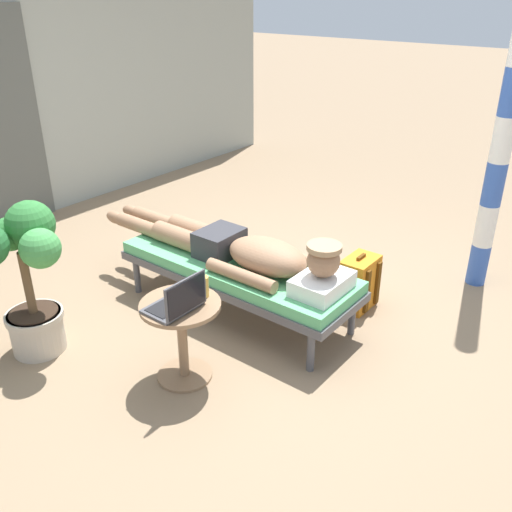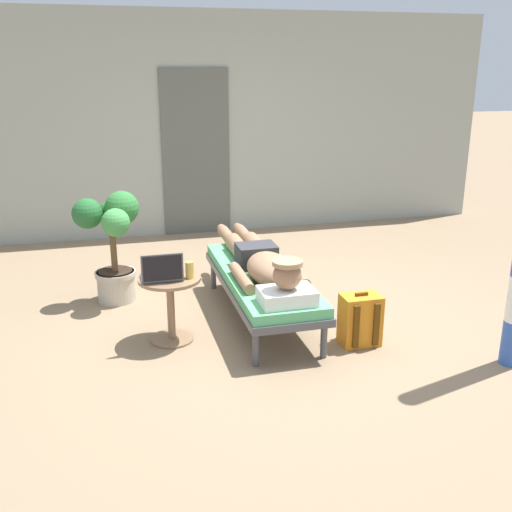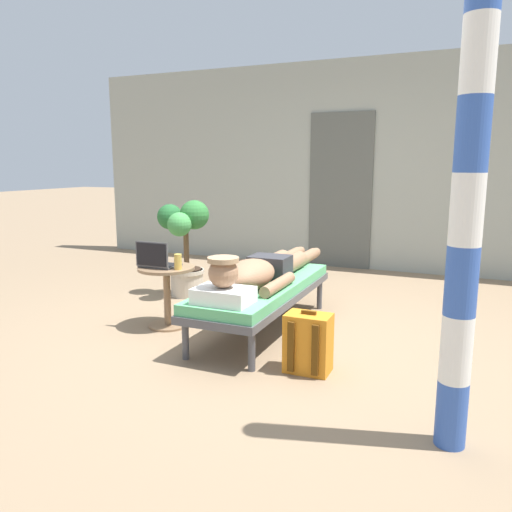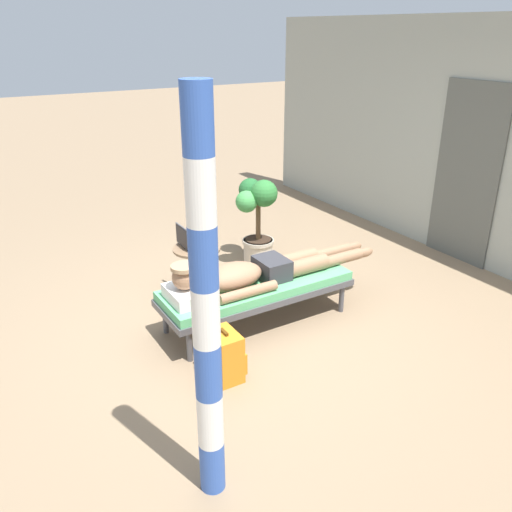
{
  "view_description": "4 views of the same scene",
  "coord_description": "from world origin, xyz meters",
  "px_view_note": "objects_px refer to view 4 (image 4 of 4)",
  "views": [
    {
      "loc": [
        -2.76,
        -2.21,
        2.2
      ],
      "look_at": [
        -0.01,
        -0.05,
        0.48
      ],
      "focal_mm": 39.2,
      "sensor_mm": 36.0,
      "label": 1
    },
    {
      "loc": [
        -1.28,
        -4.43,
        2.07
      ],
      "look_at": [
        -0.07,
        0.15,
        0.54
      ],
      "focal_mm": 41.72,
      "sensor_mm": 36.0,
      "label": 2
    },
    {
      "loc": [
        1.51,
        -3.64,
        1.39
      ],
      "look_at": [
        -0.1,
        0.08,
        0.63
      ],
      "focal_mm": 35.15,
      "sensor_mm": 36.0,
      "label": 3
    },
    {
      "loc": [
        3.67,
        -2.17,
        2.56
      ],
      "look_at": [
        -0.18,
        0.16,
        0.61
      ],
      "focal_mm": 37.14,
      "sensor_mm": 36.0,
      "label": 4
    }
  ],
  "objects_px": {
    "laptop": "(189,241)",
    "side_table": "(197,263)",
    "porch_post": "(206,317)",
    "backpack": "(225,356)",
    "person_reclining": "(253,272)",
    "drink_glass": "(198,248)",
    "lounge_chair": "(257,289)",
    "potted_plant": "(257,214)"
  },
  "relations": [
    {
      "from": "side_table",
      "to": "potted_plant",
      "type": "xyz_separation_m",
      "value": [
        -0.39,
        0.95,
        0.24
      ]
    },
    {
      "from": "potted_plant",
      "to": "side_table",
      "type": "bearing_deg",
      "value": -67.59
    },
    {
      "from": "porch_post",
      "to": "laptop",
      "type": "bearing_deg",
      "value": 158.05
    },
    {
      "from": "laptop",
      "to": "potted_plant",
      "type": "relative_size",
      "value": 0.31
    },
    {
      "from": "porch_post",
      "to": "person_reclining",
      "type": "bearing_deg",
      "value": 141.91
    },
    {
      "from": "person_reclining",
      "to": "side_table",
      "type": "height_order",
      "value": "person_reclining"
    },
    {
      "from": "backpack",
      "to": "lounge_chair",
      "type": "bearing_deg",
      "value": 132.85
    },
    {
      "from": "laptop",
      "to": "drink_glass",
      "type": "xyz_separation_m",
      "value": [
        0.21,
        0.0,
        0.01
      ]
    },
    {
      "from": "side_table",
      "to": "porch_post",
      "type": "xyz_separation_m",
      "value": [
        2.32,
        -1.01,
        0.82
      ]
    },
    {
      "from": "side_table",
      "to": "drink_glass",
      "type": "bearing_deg",
      "value": -18.58
    },
    {
      "from": "drink_glass",
      "to": "backpack",
      "type": "relative_size",
      "value": 0.31
    },
    {
      "from": "laptop",
      "to": "porch_post",
      "type": "bearing_deg",
      "value": -21.95
    },
    {
      "from": "lounge_chair",
      "to": "laptop",
      "type": "xyz_separation_m",
      "value": [
        -0.85,
        -0.28,
        0.24
      ]
    },
    {
      "from": "side_table",
      "to": "backpack",
      "type": "relative_size",
      "value": 1.23
    },
    {
      "from": "person_reclining",
      "to": "side_table",
      "type": "xyz_separation_m",
      "value": [
        -0.79,
        -0.19,
        -0.16
      ]
    },
    {
      "from": "side_table",
      "to": "potted_plant",
      "type": "distance_m",
      "value": 1.06
    },
    {
      "from": "person_reclining",
      "to": "porch_post",
      "type": "height_order",
      "value": "porch_post"
    },
    {
      "from": "lounge_chair",
      "to": "laptop",
      "type": "height_order",
      "value": "laptop"
    },
    {
      "from": "drink_glass",
      "to": "backpack",
      "type": "xyz_separation_m",
      "value": [
        1.25,
        -0.38,
        -0.39
      ]
    },
    {
      "from": "side_table",
      "to": "laptop",
      "type": "bearing_deg",
      "value": -139.48
    },
    {
      "from": "lounge_chair",
      "to": "drink_glass",
      "type": "distance_m",
      "value": 0.74
    },
    {
      "from": "drink_glass",
      "to": "potted_plant",
      "type": "xyz_separation_m",
      "value": [
        -0.54,
        1.0,
        0.01
      ]
    },
    {
      "from": "drink_glass",
      "to": "lounge_chair",
      "type": "bearing_deg",
      "value": 23.44
    },
    {
      "from": "laptop",
      "to": "drink_glass",
      "type": "height_order",
      "value": "laptop"
    },
    {
      "from": "porch_post",
      "to": "backpack",
      "type": "bearing_deg",
      "value": 147.82
    },
    {
      "from": "person_reclining",
      "to": "porch_post",
      "type": "distance_m",
      "value": 2.06
    },
    {
      "from": "side_table",
      "to": "drink_glass",
      "type": "height_order",
      "value": "drink_glass"
    },
    {
      "from": "drink_glass",
      "to": "potted_plant",
      "type": "height_order",
      "value": "potted_plant"
    },
    {
      "from": "drink_glass",
      "to": "porch_post",
      "type": "distance_m",
      "value": 2.45
    },
    {
      "from": "backpack",
      "to": "porch_post",
      "type": "relative_size",
      "value": 0.18
    },
    {
      "from": "laptop",
      "to": "porch_post",
      "type": "xyz_separation_m",
      "value": [
        2.38,
        -0.96,
        0.59
      ]
    },
    {
      "from": "lounge_chair",
      "to": "drink_glass",
      "type": "height_order",
      "value": "drink_glass"
    },
    {
      "from": "backpack",
      "to": "laptop",
      "type": "bearing_deg",
      "value": 165.44
    },
    {
      "from": "lounge_chair",
      "to": "backpack",
      "type": "relative_size",
      "value": 4.27
    },
    {
      "from": "laptop",
      "to": "side_table",
      "type": "bearing_deg",
      "value": 40.52
    },
    {
      "from": "laptop",
      "to": "backpack",
      "type": "height_order",
      "value": "laptop"
    },
    {
      "from": "person_reclining",
      "to": "porch_post",
      "type": "bearing_deg",
      "value": -38.09
    },
    {
      "from": "laptop",
      "to": "potted_plant",
      "type": "distance_m",
      "value": 1.06
    },
    {
      "from": "person_reclining",
      "to": "drink_glass",
      "type": "relative_size",
      "value": 16.78
    },
    {
      "from": "laptop",
      "to": "backpack",
      "type": "xyz_separation_m",
      "value": [
        1.46,
        -0.38,
        -0.39
      ]
    },
    {
      "from": "potted_plant",
      "to": "porch_post",
      "type": "distance_m",
      "value": 3.4
    },
    {
      "from": "lounge_chair",
      "to": "porch_post",
      "type": "height_order",
      "value": "porch_post"
    }
  ]
}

